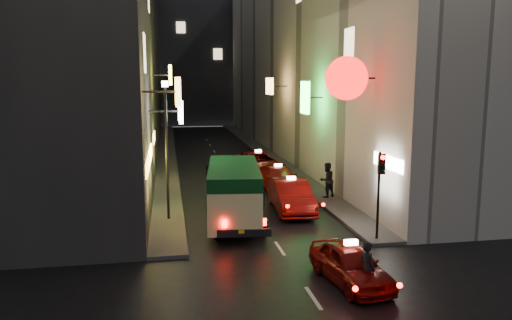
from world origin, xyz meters
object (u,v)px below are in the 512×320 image
minibus (234,187)px  lamp_post (166,141)px  pedestrian_crossing (367,264)px  traffic_light (380,177)px  taxi_near (350,261)px

minibus → lamp_post: size_ratio=1.04×
pedestrian_crossing → traffic_light: 5.27m
minibus → pedestrian_crossing: minibus is taller
pedestrian_crossing → lamp_post: bearing=15.1°
pedestrian_crossing → lamp_post: lamp_post is taller
pedestrian_crossing → lamp_post: size_ratio=0.29×
minibus → lamp_post: 3.66m
taxi_near → lamp_post: lamp_post is taller
minibus → pedestrian_crossing: 8.56m
taxi_near → lamp_post: (-5.67, 8.12, 2.99)m
lamp_post → taxi_near: bearing=-55.1°
minibus → lamp_post: lamp_post is taller
minibus → pedestrian_crossing: bearing=-69.3°
taxi_near → pedestrian_crossing: pedestrian_crossing is taller
minibus → taxi_near: minibus is taller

